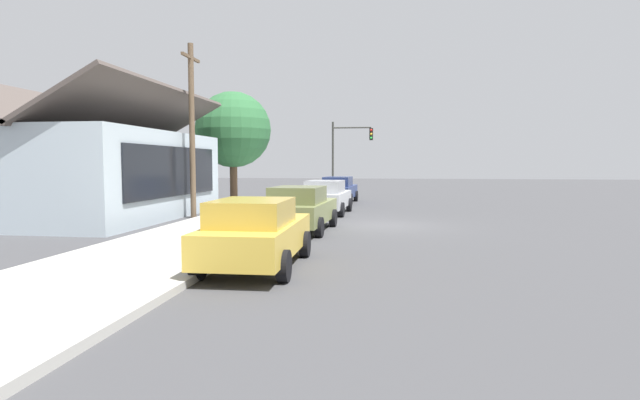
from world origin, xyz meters
The scene contains 11 objects.
ground_plane centered at (0.00, 0.00, 0.00)m, with size 120.00×120.00×0.00m, color #424244.
sidewalk_curb centered at (0.00, 5.60, 0.08)m, with size 60.00×4.20×0.16m, color #B2AFA8.
car_mustard centered at (-8.32, 2.69, 0.81)m, with size 4.48×2.06×1.59m.
car_olive centered at (-2.09, 2.80, 0.82)m, with size 4.62×2.22×1.59m.
car_silver centered at (4.05, 2.66, 0.81)m, with size 4.49×2.16×1.59m.
car_navy centered at (10.68, 2.76, 0.81)m, with size 4.73×2.10×1.59m.
storefront_building centered at (0.90, 11.98, 2.00)m, with size 11.29×6.83×5.59m.
shade_tree centered at (9.19, 8.83, 4.33)m, with size 4.41×4.41×6.56m.
traffic_light_main centered at (14.83, 2.54, 3.49)m, with size 0.37×2.79×5.20m.
utility_pole_wooden centered at (1.53, 8.20, 3.93)m, with size 1.80×0.24×7.50m.
fire_hydrant_red centered at (4.13, 4.20, 0.50)m, with size 0.22×0.22×0.71m.
Camera 1 is at (-19.29, -0.33, 2.38)m, focal length 28.15 mm.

